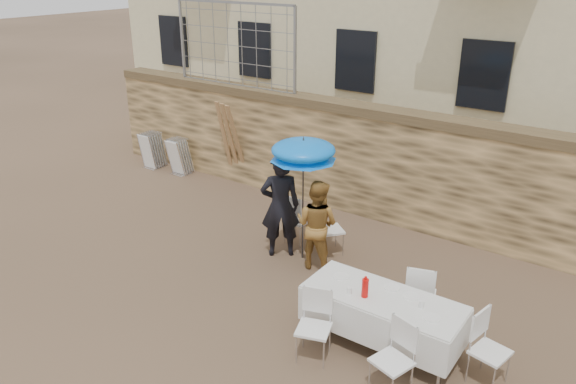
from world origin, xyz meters
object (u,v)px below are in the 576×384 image
Objects in this scene: couple_chair_right at (331,228)px; chair_stack_right at (184,154)px; table_chair_side at (491,350)px; table_chair_back at (420,293)px; chair_stack_left at (159,148)px; table_chair_front_left at (314,327)px; man_suit at (280,206)px; banquet_table at (383,299)px; umbrella at (303,154)px; soda_bottle at (365,288)px; table_chair_front_right at (392,360)px; woman_dress at (317,225)px; couple_chair_left at (298,218)px.

couple_chair_right is 1.04× the size of chair_stack_right.
table_chair_back is at bearing 71.65° from table_chair_side.
chair_stack_right is (0.90, 0.00, 0.00)m from chair_stack_left.
table_chair_back is at bearing 44.28° from table_chair_front_left.
man_suit is 0.88× the size of banquet_table.
banquet_table is at bearing -32.24° from umbrella.
chair_stack_right is at bearing 152.95° from soda_bottle.
umbrella is at bearing -21.89° from chair_stack_right.
table_chair_side reaches higher than banquet_table.
table_chair_side is at bearing 60.47° from table_chair_front_right.
woman_dress is 1.63× the size of table_chair_back.
couple_chair_right is 3.69× the size of soda_bottle.
table_chair_front_right is at bearing 135.61° from woman_dress.
table_chair_front_left is (2.01, -2.04, -0.45)m from man_suit.
couple_chair_right is (0.70, 0.55, -0.45)m from man_suit.
table_chair_front_left is at bearing -128.66° from banquet_table.
table_chair_front_right and table_chair_side have the same top height.
table_chair_front_left is 2.17m from table_chair_side.
man_suit reaches higher than couple_chair_left.
table_chair_front_left reaches higher than banquet_table.
soda_bottle reaches higher than table_chair_back.
chair_stack_left is 1.00× the size of chair_stack_right.
table_chair_back is (0.80, 1.55, 0.00)m from table_chair_front_left.
woman_dress is at bearing -30.26° from table_chair_back.
table_chair_front_left is at bearing 95.26° from man_suit.
table_chair_back and table_chair_side have the same top height.
woman_dress reaches higher than table_chair_back.
chair_stack_right is at bearing 168.60° from table_chair_front_right.
umbrella is 1.56m from couple_chair_left.
couple_chair_right is at bearing -177.30° from couple_chair_left.
table_chair_front_left is (-0.60, -0.75, -0.25)m from banquet_table.
umbrella is 2.73m from soda_bottle.
umbrella reaches higher than chair_stack_left.
table_chair_back is (2.81, -1.04, 0.00)m from couple_chair_left.
man_suit reaches higher than banquet_table.
umbrella reaches higher than table_chair_front_right.
banquet_table is (1.91, -1.84, 0.25)m from couple_chair_right.
umbrella is 5.32m from chair_stack_right.
table_chair_back is (2.06, -0.49, -0.30)m from woman_dress.
couple_chair_left is at bearing -39.74° from woman_dress.
couple_chair_left is 3.28m from table_chair_front_left.
banquet_table is 2.19× the size of table_chair_front_right.
man_suit reaches higher than chair_stack_right.
woman_dress is 0.63m from couple_chair_right.
couple_chair_left is 3.15m from soda_bottle.
chair_stack_left is at bearing -12.81° from couple_chair_left.
table_chair_side is (4.01, -1.19, -0.45)m from man_suit.
couple_chair_left is at bearing 157.28° from table_chair_front_right.
table_chair_front_left is 1.04× the size of chair_stack_right.
couple_chair_right is 3.54m from table_chair_front_right.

